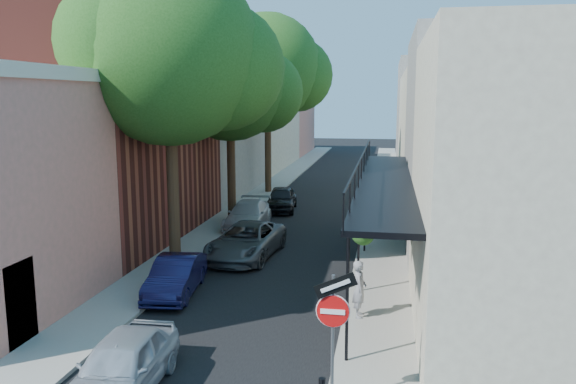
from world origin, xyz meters
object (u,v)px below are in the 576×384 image
at_px(parked_car_d, 248,215).
at_px(parked_car_e, 281,199).
at_px(parked_car_c, 246,241).
at_px(oak_mid, 238,85).
at_px(parked_car_b, 176,276).
at_px(pedestrian, 359,289).
at_px(sign_post, 333,316).
at_px(parked_car_a, 122,366).
at_px(oak_near, 182,57).
at_px(oak_far, 275,69).

xyz_separation_m(parked_car_d, parked_car_e, (0.81, 4.63, 0.02)).
distance_m(parked_car_c, parked_car_e, 9.68).
relative_size(oak_mid, parked_car_c, 2.07).
height_order(parked_car_b, pedestrian, pedestrian).
relative_size(sign_post, parked_car_a, 0.77).
bearing_deg(pedestrian, parked_car_b, 76.88).
height_order(oak_mid, parked_car_c, oak_mid).
height_order(parked_car_b, parked_car_d, parked_car_d).
bearing_deg(parked_car_d, oak_near, -99.27).
distance_m(sign_post, parked_car_e, 20.96).
height_order(sign_post, oak_near, oak_near).
bearing_deg(parked_car_b, sign_post, -52.62).
bearing_deg(oak_near, parked_car_b, -76.79).
relative_size(oak_near, parked_car_b, 3.05).
relative_size(oak_near, parked_car_c, 2.32).
height_order(parked_car_c, parked_car_d, parked_car_c).
height_order(oak_far, parked_car_c, oak_far).
bearing_deg(parked_car_b, oak_near, 96.85).
bearing_deg(pedestrian, parked_car_e, 16.36).
xyz_separation_m(parked_car_c, parked_car_d, (-1.20, 5.04, -0.02)).
bearing_deg(oak_mid, oak_far, 89.59).
xyz_separation_m(oak_mid, parked_car_b, (0.82, -11.24, -6.44)).
height_order(oak_far, parked_car_e, oak_far).
distance_m(oak_mid, parked_car_c, 9.39).
bearing_deg(parked_car_d, parked_car_c, -79.04).
bearing_deg(parked_car_c, parked_car_d, 108.05).
distance_m(oak_mid, parked_car_d, 6.63).
relative_size(oak_mid, oak_far, 0.86).
relative_size(oak_mid, parked_car_a, 2.61).
height_order(sign_post, parked_car_c, sign_post).
bearing_deg(oak_far, pedestrian, -72.36).
bearing_deg(parked_car_b, oak_mid, 87.81).
bearing_deg(parked_car_e, sign_post, -81.94).
bearing_deg(parked_car_b, parked_car_c, 69.14).
xyz_separation_m(sign_post, oak_near, (-6.53, 9.29, 5.84)).
xyz_separation_m(oak_near, oak_mid, (-0.05, 7.97, -0.82)).
height_order(oak_near, parked_car_b, oak_near).
bearing_deg(sign_post, parked_car_d, 110.15).
xyz_separation_m(sign_post, parked_car_c, (-4.56, 10.66, -1.35)).
bearing_deg(parked_car_c, oak_near, -140.51).
height_order(oak_far, pedestrian, oak_far).
xyz_separation_m(oak_far, parked_car_b, (0.75, -20.28, -7.64)).
distance_m(parked_car_b, parked_car_d, 9.68).
xyz_separation_m(oak_far, parked_car_a, (1.95, -26.52, -7.59)).
xyz_separation_m(oak_mid, parked_car_c, (2.02, -6.60, -6.37)).
bearing_deg(pedestrian, parked_car_d, 26.82).
bearing_deg(oak_far, parked_car_e, -75.35).
bearing_deg(sign_post, oak_far, 103.91).
bearing_deg(parked_car_d, pedestrian, -63.21).
distance_m(sign_post, parked_car_d, 16.77).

